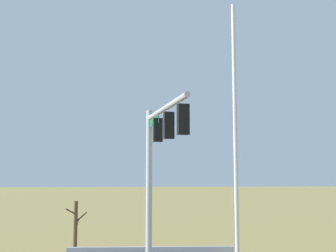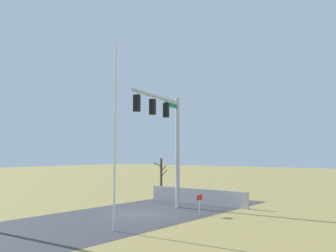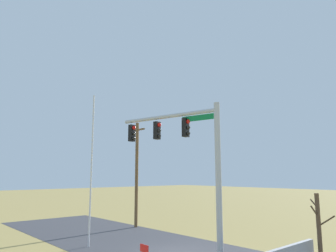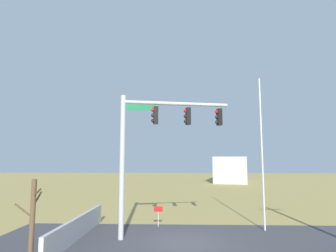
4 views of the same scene
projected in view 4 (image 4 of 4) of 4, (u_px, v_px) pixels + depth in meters
ground_plane at (186, 243)px, 14.21m from camera, size 160.00×160.00×0.00m
road_surface at (268, 243)px, 14.07m from camera, size 28.00×8.00×0.01m
sidewalk_corner at (101, 239)px, 14.78m from camera, size 6.00×6.00×0.01m
retaining_fence at (78, 228)px, 14.96m from camera, size 0.20×8.23×1.13m
signal_mast at (153, 137)px, 15.66m from camera, size 5.99×1.48×7.59m
flagpole at (262, 152)px, 17.19m from camera, size 0.10×0.10×9.10m
bare_tree at (32, 220)px, 11.32m from camera, size 1.27×1.02×3.31m
open_sign at (158, 212)px, 17.71m from camera, size 0.56×0.04×1.22m
distant_building at (231, 169)px, 55.16m from camera, size 8.44×12.94×4.73m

